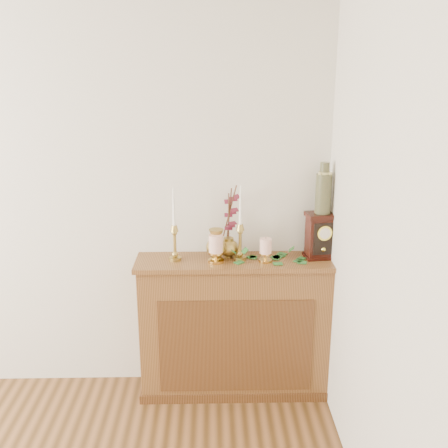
{
  "coord_description": "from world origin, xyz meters",
  "views": [
    {
      "loc": [
        1.26,
        -0.96,
        2.09
      ],
      "look_at": [
        1.33,
        2.05,
        1.18
      ],
      "focal_mm": 42.0,
      "sensor_mm": 36.0,
      "label": 1
    }
  ],
  "objects_px": {
    "mantel_clock": "(321,236)",
    "ceramic_vase": "(323,191)",
    "candlestick_center": "(240,236)",
    "ginger_jar": "(231,223)",
    "bud_vase": "(216,245)",
    "candlestick_left": "(175,237)"
  },
  "relations": [
    {
      "from": "ginger_jar",
      "to": "mantel_clock",
      "type": "relative_size",
      "value": 1.62
    },
    {
      "from": "ginger_jar",
      "to": "ceramic_vase",
      "type": "height_order",
      "value": "ceramic_vase"
    },
    {
      "from": "bud_vase",
      "to": "mantel_clock",
      "type": "xyz_separation_m",
      "value": [
        0.66,
        0.04,
        0.04
      ]
    },
    {
      "from": "candlestick_left",
      "to": "mantel_clock",
      "type": "xyz_separation_m",
      "value": [
        0.91,
        0.03,
        -0.01
      ]
    },
    {
      "from": "bud_vase",
      "to": "mantel_clock",
      "type": "distance_m",
      "value": 0.66
    },
    {
      "from": "ginger_jar",
      "to": "ceramic_vase",
      "type": "xyz_separation_m",
      "value": [
        0.56,
        -0.05,
        0.22
      ]
    },
    {
      "from": "ginger_jar",
      "to": "ceramic_vase",
      "type": "relative_size",
      "value": 1.5
    },
    {
      "from": "candlestick_center",
      "to": "ginger_jar",
      "type": "bearing_deg",
      "value": 124.28
    },
    {
      "from": "bud_vase",
      "to": "ginger_jar",
      "type": "bearing_deg",
      "value": 46.39
    },
    {
      "from": "candlestick_left",
      "to": "ceramic_vase",
      "type": "distance_m",
      "value": 0.95
    },
    {
      "from": "candlestick_center",
      "to": "ceramic_vase",
      "type": "bearing_deg",
      "value": 3.24
    },
    {
      "from": "mantel_clock",
      "to": "ginger_jar",
      "type": "bearing_deg",
      "value": 166.49
    },
    {
      "from": "candlestick_left",
      "to": "ceramic_vase",
      "type": "relative_size",
      "value": 1.48
    },
    {
      "from": "candlestick_center",
      "to": "mantel_clock",
      "type": "bearing_deg",
      "value": 2.94
    },
    {
      "from": "bud_vase",
      "to": "candlestick_left",
      "type": "bearing_deg",
      "value": 178.0
    },
    {
      "from": "candlestick_center",
      "to": "mantel_clock",
      "type": "relative_size",
      "value": 1.62
    },
    {
      "from": "mantel_clock",
      "to": "ceramic_vase",
      "type": "height_order",
      "value": "ceramic_vase"
    },
    {
      "from": "candlestick_center",
      "to": "candlestick_left",
      "type": "bearing_deg",
      "value": -179.41
    },
    {
      "from": "candlestick_left",
      "to": "mantel_clock",
      "type": "distance_m",
      "value": 0.91
    },
    {
      "from": "ceramic_vase",
      "to": "ginger_jar",
      "type": "bearing_deg",
      "value": 174.48
    },
    {
      "from": "candlestick_center",
      "to": "ginger_jar",
      "type": "xyz_separation_m",
      "value": [
        -0.06,
        0.08,
        0.06
      ]
    },
    {
      "from": "mantel_clock",
      "to": "ceramic_vase",
      "type": "bearing_deg",
      "value": 90.0
    }
  ]
}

